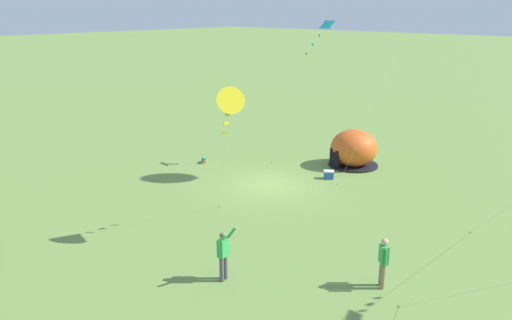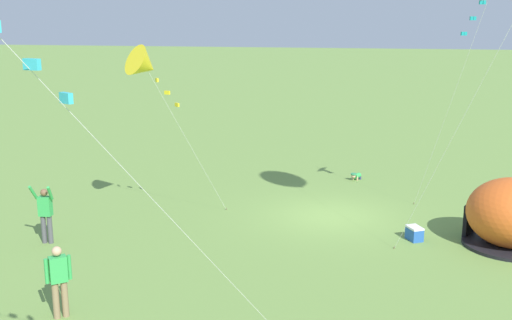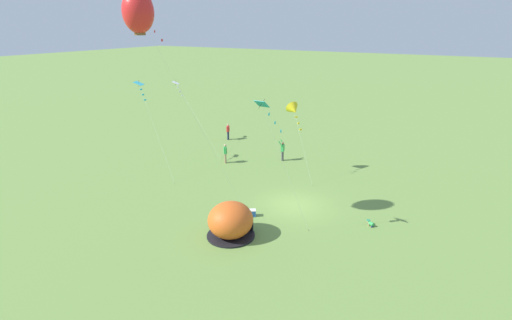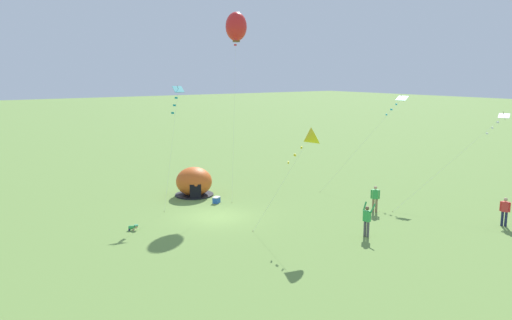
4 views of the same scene
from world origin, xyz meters
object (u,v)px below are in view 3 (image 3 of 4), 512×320
(kite_red, at_px, (138,12))
(kite_cyan, at_px, (140,88))
(kite_white, at_px, (178,87))
(toddler_crawling, at_px, (370,223))
(person_with_toddler, at_px, (228,131))
(person_far_back, at_px, (225,152))
(person_arms_raised, at_px, (282,150))
(popup_tent, at_px, (231,221))
(cooler_box, at_px, (252,213))
(kite_teal, at_px, (266,112))
(kite_yellow, at_px, (294,110))

(kite_red, xyz_separation_m, kite_cyan, (8.37, 8.99, -5.66))
(kite_red, height_order, kite_white, kite_red)
(toddler_crawling, relative_size, kite_white, 0.07)
(person_with_toddler, bearing_deg, person_far_back, -148.29)
(person_with_toddler, bearing_deg, person_arms_raised, -112.22)
(person_far_back, bearing_deg, kite_red, -165.99)
(popup_tent, xyz_separation_m, person_arms_raised, (13.69, 3.41, 0.00))
(cooler_box, bearing_deg, toddler_crawling, -70.32)
(popup_tent, xyz_separation_m, kite_teal, (1.08, -1.71, 6.35))
(toddler_crawling, relative_size, person_arms_raised, 0.28)
(kite_red, bearing_deg, kite_white, 35.44)
(cooler_box, xyz_separation_m, person_arms_raised, (10.88, 3.16, 0.78))
(kite_red, bearing_deg, cooler_box, -46.66)
(person_with_toddler, relative_size, kite_red, 0.13)
(kite_white, bearing_deg, kite_cyan, -164.94)
(person_with_toddler, bearing_deg, kite_white, 127.66)
(kite_teal, bearing_deg, person_arms_raised, 22.06)
(toddler_crawling, distance_m, kite_yellow, 11.22)
(toddler_crawling, relative_size, kite_cyan, 0.07)
(popup_tent, bearing_deg, cooler_box, 4.90)
(toddler_crawling, distance_m, kite_red, 17.84)
(person_with_toddler, xyz_separation_m, kite_white, (-3.03, 3.92, 4.76))
(toddler_crawling, bearing_deg, kite_teal, 130.02)
(kite_teal, distance_m, kite_yellow, 10.75)
(toddler_crawling, bearing_deg, kite_cyan, 84.90)
(kite_teal, distance_m, kite_white, 21.45)
(popup_tent, relative_size, person_arms_raised, 1.49)
(cooler_box, relative_size, kite_white, 0.08)
(kite_yellow, bearing_deg, kite_cyan, 108.50)
(popup_tent, height_order, kite_yellow, kite_yellow)
(kite_white, relative_size, kite_yellow, 1.30)
(kite_white, bearing_deg, toddler_crawling, -111.36)
(toddler_crawling, height_order, person_with_toddler, person_with_toddler)
(toddler_crawling, bearing_deg, popup_tent, 128.21)
(toddler_crawling, height_order, kite_yellow, kite_yellow)
(popup_tent, height_order, cooler_box, popup_tent)
(cooler_box, xyz_separation_m, toddler_crawling, (2.49, -6.97, -0.04))
(person_arms_raised, xyz_separation_m, kite_cyan, (-6.58, 10.14, 5.68))
(popup_tent, height_order, toddler_crawling, popup_tent)
(person_arms_raised, bearing_deg, person_with_toddler, 67.78)
(popup_tent, relative_size, kite_white, 0.36)
(person_far_back, xyz_separation_m, kite_yellow, (0.61, -6.21, 4.36))
(popup_tent, bearing_deg, kite_white, 47.80)
(kite_yellow, bearing_deg, person_arms_raised, 40.27)
(person_far_back, distance_m, kite_white, 9.79)
(toddler_crawling, relative_size, kite_yellow, 0.09)
(cooler_box, relative_size, kite_red, 0.05)
(person_far_back, height_order, kite_white, kite_white)
(kite_cyan, relative_size, kite_yellow, 1.22)
(toddler_crawling, xyz_separation_m, person_with_toddler, (11.68, 18.19, 0.79))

